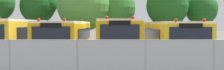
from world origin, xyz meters
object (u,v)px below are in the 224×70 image
(school_bus_3, at_px, (171,39))
(tree_3, at_px, (112,7))
(tree_1, at_px, (40,5))
(tree_5, at_px, (203,9))
(tree_2, at_px, (84,5))
(tree_4, at_px, (168,6))
(school_bus_1, at_px, (66,39))
(school_bus_0, at_px, (14,38))
(school_bus_2, at_px, (119,38))

(school_bus_3, bearing_deg, tree_3, -72.42)
(school_bus_3, distance_m, tree_1, 16.63)
(school_bus_3, distance_m, tree_5, 13.10)
(tree_2, distance_m, tree_4, 8.16)
(school_bus_1, height_order, tree_5, tree_5)
(school_bus_0, distance_m, school_bus_3, 10.17)
(school_bus_0, bearing_deg, school_bus_3, 178.13)
(school_bus_1, bearing_deg, tree_1, -68.84)
(school_bus_2, xyz_separation_m, school_bus_3, (3.35, 0.08, -0.07))
(tree_2, bearing_deg, tree_4, 5.99)
(tree_1, distance_m, tree_3, 7.34)
(tree_4, bearing_deg, school_bus_3, -98.53)
(school_bus_0, height_order, tree_1, tree_1)
(tree_5, bearing_deg, tree_2, -171.18)
(school_bus_2, xyz_separation_m, tree_3, (-0.54, 12.06, 2.58))
(tree_3, bearing_deg, school_bus_2, -87.45)
(tree_3, bearing_deg, tree_5, -1.38)
(tree_1, relative_size, tree_3, 0.94)
(tree_5, bearing_deg, school_bus_1, -135.74)
(tree_2, height_order, tree_4, tree_2)
(school_bus_2, bearing_deg, tree_1, -56.54)
(school_bus_3, height_order, tree_1, tree_1)
(school_bus_1, bearing_deg, tree_5, -135.15)
(school_bus_0, bearing_deg, school_bus_2, 176.85)
(tree_4, bearing_deg, tree_2, -174.01)
(school_bus_2, xyz_separation_m, tree_2, (-3.14, 10.03, 2.70))
(school_bus_2, distance_m, tree_3, 12.35)
(tree_4, bearing_deg, tree_5, 15.00)
(school_bus_1, bearing_deg, tree_3, -103.02)
(tree_1, bearing_deg, school_bus_1, -69.43)
(tree_4, bearing_deg, school_bus_1, -128.04)
(school_bus_1, xyz_separation_m, tree_3, (2.88, 11.91, 2.64))
(school_bus_1, xyz_separation_m, tree_4, (8.39, 10.73, 2.67))
(school_bus_3, relative_size, tree_2, 1.56)
(school_bus_0, height_order, tree_2, tree_2)
(tree_5, bearing_deg, tree_4, -165.00)
(tree_1, height_order, tree_3, tree_3)
(school_bus_0, relative_size, school_bus_2, 1.04)
(tree_5, bearing_deg, school_bus_0, -143.13)
(school_bus_1, distance_m, tree_2, 10.26)
(school_bus_1, distance_m, tree_5, 16.93)
(school_bus_0, distance_m, tree_4, 16.05)
(school_bus_2, height_order, tree_4, tree_4)
(tree_2, relative_size, tree_5, 1.24)
(school_bus_0, relative_size, tree_4, 1.61)
(school_bus_2, relative_size, tree_5, 1.76)
(tree_3, bearing_deg, tree_4, -12.15)
(tree_1, height_order, tree_4, tree_4)
(tree_1, xyz_separation_m, tree_4, (12.85, -1.14, -0.14))
(school_bus_0, xyz_separation_m, tree_2, (3.67, 9.72, 2.70))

